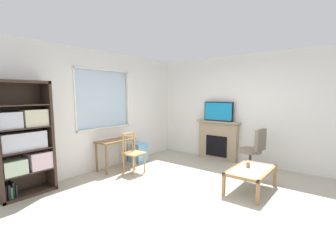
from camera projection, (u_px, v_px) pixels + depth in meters
name	position (u px, v px, depth m)	size (l,w,h in m)	color
ground	(188.00, 192.00, 4.36)	(5.88, 5.88, 0.02)	#B2A893
wall_back_with_window	(102.00, 112.00, 5.67)	(4.88, 0.15, 2.74)	white
wall_right	(242.00, 109.00, 6.13)	(0.12, 5.08, 2.74)	white
bookshelf	(23.00, 142.00, 4.13)	(0.90, 0.38, 2.00)	#38281E
desk_under_window	(115.00, 145.00, 5.61)	(0.91, 0.45, 0.70)	brown
wooden_chair	(133.00, 153.00, 5.37)	(0.42, 0.40, 0.90)	tan
plastic_drawer_unit	(138.00, 152.00, 6.30)	(0.35, 0.40, 0.49)	#72ADDB
fireplace	(218.00, 140.00, 6.47)	(0.26, 1.19, 1.05)	tan
tv	(218.00, 112.00, 6.36)	(0.06, 0.82, 0.51)	black
office_chair	(254.00, 148.00, 5.41)	(0.58, 0.59, 1.00)	#7A6B5B
coffee_table	(251.00, 172.00, 4.38)	(1.08, 0.63, 0.41)	#8C9E99
sippy_cup	(248.00, 165.00, 4.48)	(0.07, 0.07, 0.09)	orange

